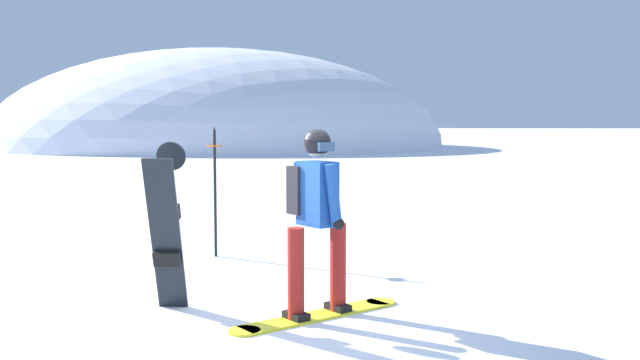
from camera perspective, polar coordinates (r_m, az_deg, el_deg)
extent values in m
plane|color=white|center=(6.33, -3.76, -11.60)|extent=(300.00, 300.00, 0.00)
ellipsoid|color=white|center=(48.07, -8.30, 2.68)|extent=(29.99, 27.00, 12.96)
cube|color=yellow|center=(6.56, -0.21, -10.89)|extent=(1.34, 1.25, 0.02)
cylinder|color=yellow|center=(7.05, 4.91, -9.80)|extent=(0.28, 0.28, 0.02)
cylinder|color=yellow|center=(6.14, -6.14, -12.03)|extent=(0.28, 0.28, 0.02)
cube|color=black|center=(6.69, 1.45, -10.20)|extent=(0.27, 0.28, 0.06)
cube|color=black|center=(6.41, -1.95, -10.88)|extent=(0.27, 0.28, 0.06)
cylinder|color=maroon|center=(6.61, 1.46, -7.01)|extent=(0.15, 0.15, 0.82)
cylinder|color=maroon|center=(6.32, -1.96, -7.56)|extent=(0.15, 0.15, 0.82)
cube|color=#1E4C9E|center=(6.35, -0.21, -1.10)|extent=(0.40, 0.41, 0.58)
cylinder|color=#1E4C9E|center=(6.53, -1.44, -0.93)|extent=(0.20, 0.19, 0.57)
cylinder|color=#1E4C9E|center=(6.17, 1.08, -1.27)|extent=(0.20, 0.19, 0.57)
sphere|color=black|center=(6.60, -1.25, -3.05)|extent=(0.11, 0.11, 0.11)
sphere|color=black|center=(6.21, 1.48, -3.56)|extent=(0.11, 0.11, 0.11)
cube|color=#232328|center=(6.51, -1.28, -0.78)|extent=(0.33, 0.32, 0.44)
cube|color=#232328|center=(6.60, -1.80, -1.40)|extent=(0.19, 0.18, 0.20)
sphere|color=beige|center=(6.32, -0.22, 2.74)|extent=(0.21, 0.21, 0.21)
sphere|color=black|center=(6.32, -0.22, 3.01)|extent=(0.25, 0.25, 0.25)
cube|color=navy|center=(6.22, 0.51, 2.70)|extent=(0.15, 0.14, 0.08)
cube|color=black|center=(6.70, -12.35, -4.42)|extent=(0.28, 0.47, 1.46)
cylinder|color=black|center=(6.83, -11.92, 1.91)|extent=(0.28, 0.10, 0.27)
cube|color=black|center=(6.69, -12.31, -2.52)|extent=(0.25, 0.11, 0.15)
cube|color=black|center=(6.76, -12.24, -6.22)|extent=(0.25, 0.11, 0.15)
cylinder|color=black|center=(9.34, -8.46, -1.17)|extent=(0.04, 0.04, 1.64)
cylinder|color=orange|center=(9.30, -8.51, 2.75)|extent=(0.20, 0.20, 0.02)
cone|color=black|center=(9.29, -8.52, 4.11)|extent=(0.04, 0.04, 0.08)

